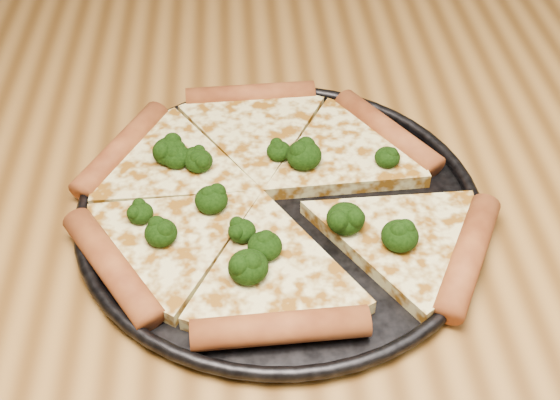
{
  "coord_description": "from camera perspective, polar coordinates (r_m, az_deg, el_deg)",
  "views": [
    {
      "loc": [
        -0.09,
        -0.48,
        1.22
      ],
      "look_at": [
        -0.06,
        -0.01,
        0.77
      ],
      "focal_mm": 46.04,
      "sensor_mm": 36.0,
      "label": 1
    }
  ],
  "objects": [
    {
      "name": "dining_table",
      "position": [
        0.74,
        4.55,
        -5.15
      ],
      "size": [
        1.2,
        0.9,
        0.75
      ],
      "color": "olive",
      "rests_on": "ground"
    },
    {
      "name": "pizza_pan",
      "position": [
        0.66,
        -0.0,
        -0.52
      ],
      "size": [
        0.37,
        0.37,
        0.02
      ],
      "color": "black",
      "rests_on": "dining_table"
    },
    {
      "name": "broccoli_florets",
      "position": [
        0.64,
        -1.85,
        0.21
      ],
      "size": [
        0.25,
        0.18,
        0.03
      ],
      "color": "black",
      "rests_on": "pizza"
    },
    {
      "name": "pizza",
      "position": [
        0.66,
        -0.87,
        0.47
      ],
      "size": [
        0.39,
        0.34,
        0.03
      ],
      "rotation": [
        0.0,
        0.0,
        0.04
      ],
      "color": "#EEE492",
      "rests_on": "pizza_pan"
    }
  ]
}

